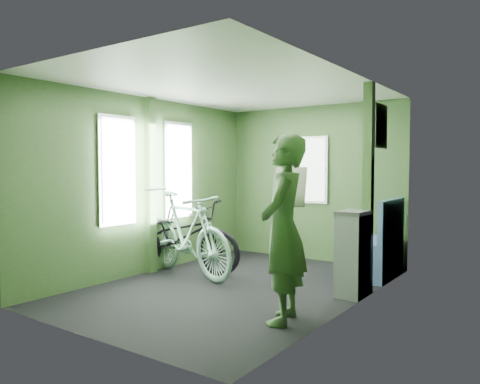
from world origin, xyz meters
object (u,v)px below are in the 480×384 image
(bicycle_black, at_px, (179,272))
(bench_seat, at_px, (375,254))
(bicycle_mint, at_px, (186,276))
(passenger, at_px, (283,229))
(waste_box, at_px, (353,254))

(bicycle_black, relative_size, bench_seat, 1.81)
(bicycle_black, relative_size, bicycle_mint, 1.00)
(bicycle_mint, bearing_deg, passenger, -99.31)
(bench_seat, bearing_deg, waste_box, -85.26)
(bicycle_mint, distance_m, bench_seat, 2.42)
(passenger, xyz_separation_m, bench_seat, (0.08, 2.19, -0.55))
(bicycle_mint, relative_size, bench_seat, 1.81)
(bicycle_black, bearing_deg, passenger, -124.19)
(bicycle_mint, bearing_deg, bicycle_black, 76.41)
(bicycle_black, xyz_separation_m, bicycle_mint, (0.25, -0.13, 0.00))
(waste_box, bearing_deg, bicycle_mint, -171.37)
(bicycle_black, bearing_deg, bicycle_mint, -127.95)
(bicycle_black, distance_m, bicycle_mint, 0.28)
(bicycle_black, relative_size, passenger, 1.07)
(bench_seat, bearing_deg, bicycle_black, -152.60)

